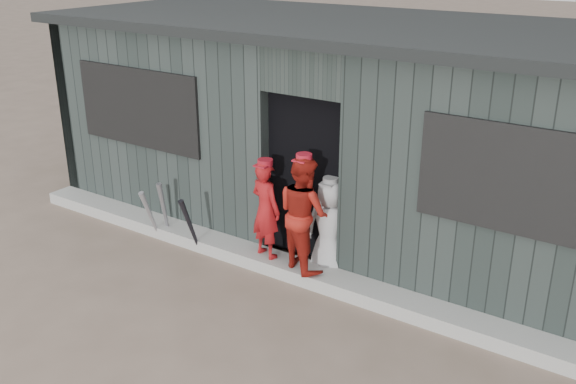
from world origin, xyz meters
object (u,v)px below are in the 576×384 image
Objects in this scene: bat_left at (150,215)px; dugout at (364,130)px; player_red_left at (266,210)px; player_grey_back at (329,228)px; bat_right at (190,226)px; bat_mid at (164,210)px; player_red_right at (303,213)px.

dugout reaches higher than bat_left.
player_red_left is 1.00× the size of player_grey_back.
player_grey_back is (1.58, 0.53, 0.19)m from bat_right.
bat_mid is 0.60m from bat_right.
player_red_right is 1.14× the size of player_grey_back.
player_red_right is at bearing 10.45° from bat_right.
player_red_right is at bearing -165.95° from player_red_left.
player_red_right is (1.41, 0.26, 0.42)m from bat_right.
dugout is (1.80, 1.78, 0.90)m from bat_mid.
bat_left is 0.66m from bat_right.
dugout is (-0.18, 1.68, 0.50)m from player_red_right.
bat_right is at bearing -15.09° from bat_mid.
player_red_left is 1.81m from dugout.
dugout reaches higher than bat_right.
player_grey_back is at bearing 18.43° from bat_right.
dugout reaches higher than bat_mid.
bat_left is at bearing -119.96° from bat_mid.
bat_right is at bearing 29.09° from player_red_left.
dugout is (1.89, 1.94, 0.94)m from bat_left.
player_red_left reaches higher than bat_mid.
bat_left is at bearing 179.67° from bat_right.
bat_left is 2.86m from dugout.
bat_left is 0.64× the size of player_grey_back.
player_red_left is at bearing 9.05° from bat_left.
bat_left is 0.18m from bat_mid.
bat_mid is 0.68× the size of player_red_left.
bat_left is 0.94× the size of bat_right.
player_red_right is (0.50, 0.00, 0.08)m from player_red_left.
bat_right is 1.68m from player_grey_back.
player_grey_back reaches higher than bat_left.
bat_mid is 2.03m from player_red_right.
bat_mid is 0.09× the size of dugout.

